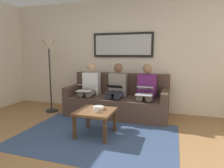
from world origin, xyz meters
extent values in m
cube|color=olive|center=(0.00, 0.00, -0.05)|extent=(6.00, 5.20, 0.10)
cube|color=beige|center=(0.00, -2.60, 1.30)|extent=(6.00, 0.12, 2.60)
cube|color=#33476B|center=(0.00, -0.85, 0.00)|extent=(2.60, 1.80, 0.01)
cube|color=#4C382D|center=(0.00, -2.05, 0.21)|extent=(2.20, 0.90, 0.42)
cube|color=#4C382D|center=(0.00, -2.40, 0.66)|extent=(2.20, 0.20, 0.48)
cube|color=#4C382D|center=(-1.03, -2.05, 0.52)|extent=(0.14, 0.90, 0.20)
cube|color=#4C382D|center=(1.03, -2.05, 0.52)|extent=(0.14, 0.90, 0.20)
cube|color=black|center=(0.00, -2.51, 1.55)|extent=(1.42, 0.04, 0.56)
cube|color=#B2B7BC|center=(0.00, -2.48, 1.55)|extent=(1.32, 0.01, 0.46)
cube|color=brown|center=(0.03, -0.90, 0.41)|extent=(0.59, 0.59, 0.04)
cube|color=#4C331E|center=(-0.23, -0.64, 0.19)|extent=(0.05, 0.05, 0.39)
cube|color=#4C331E|center=(0.29, -0.64, 0.19)|extent=(0.05, 0.05, 0.39)
cube|color=#4C331E|center=(-0.23, -1.16, 0.19)|extent=(0.05, 0.05, 0.39)
cube|color=#4C331E|center=(0.29, -1.16, 0.19)|extent=(0.05, 0.05, 0.39)
cylinder|color=silver|center=(-0.01, -0.82, 0.47)|extent=(0.07, 0.07, 0.09)
cylinder|color=beige|center=(0.01, -0.98, 0.45)|extent=(0.18, 0.18, 0.05)
cube|color=#66236B|center=(-0.64, -2.15, 0.67)|extent=(0.38, 0.22, 0.50)
sphere|color=#997051|center=(-0.64, -2.15, 1.04)|extent=(0.20, 0.20, 0.20)
cylinder|color=gray|center=(-0.73, -1.94, 0.49)|extent=(0.14, 0.42, 0.14)
cylinder|color=gray|center=(-0.55, -1.94, 0.49)|extent=(0.14, 0.42, 0.14)
cylinder|color=gray|center=(-0.73, -1.73, 0.21)|extent=(0.11, 0.11, 0.42)
cylinder|color=gray|center=(-0.55, -1.73, 0.21)|extent=(0.11, 0.11, 0.42)
cube|color=silver|center=(-0.64, -1.73, 0.57)|extent=(0.32, 0.22, 0.01)
cube|color=silver|center=(-0.64, -1.88, 0.67)|extent=(0.32, 0.21, 0.09)
cube|color=#A5C6EA|center=(-0.64, -1.88, 0.68)|extent=(0.29, 0.18, 0.07)
cube|color=gray|center=(0.00, -2.15, 0.67)|extent=(0.38, 0.22, 0.50)
sphere|color=brown|center=(0.00, -2.15, 1.04)|extent=(0.20, 0.20, 0.20)
cylinder|color=#384256|center=(-0.09, -1.94, 0.49)|extent=(0.14, 0.42, 0.14)
cylinder|color=#384256|center=(0.09, -1.94, 0.49)|extent=(0.14, 0.42, 0.14)
cylinder|color=#384256|center=(-0.09, -1.73, 0.21)|extent=(0.11, 0.11, 0.42)
cylinder|color=#384256|center=(0.09, -1.73, 0.21)|extent=(0.11, 0.11, 0.42)
cube|color=black|center=(0.00, -1.73, 0.57)|extent=(0.32, 0.21, 0.01)
cube|color=black|center=(0.00, -1.88, 0.67)|extent=(0.32, 0.20, 0.10)
cube|color=#A5C6EA|center=(0.00, -1.88, 0.67)|extent=(0.29, 0.17, 0.08)
cube|color=silver|center=(0.64, -2.15, 0.67)|extent=(0.38, 0.22, 0.50)
sphere|color=tan|center=(0.64, -2.15, 1.04)|extent=(0.20, 0.20, 0.20)
cylinder|color=gray|center=(0.55, -1.94, 0.49)|extent=(0.14, 0.42, 0.14)
cylinder|color=gray|center=(0.73, -1.94, 0.49)|extent=(0.14, 0.42, 0.14)
cylinder|color=gray|center=(0.55, -1.73, 0.21)|extent=(0.11, 0.11, 0.42)
cylinder|color=gray|center=(0.73, -1.73, 0.21)|extent=(0.11, 0.11, 0.42)
cube|color=white|center=(0.64, -1.73, 0.57)|extent=(0.30, 0.20, 0.01)
cube|color=white|center=(0.64, -1.85, 0.67)|extent=(0.30, 0.20, 0.05)
cube|color=#A5C6EA|center=(0.64, -1.85, 0.68)|extent=(0.27, 0.18, 0.04)
cylinder|color=black|center=(1.55, -1.85, 0.01)|extent=(0.28, 0.28, 0.03)
cylinder|color=black|center=(1.55, -1.85, 0.75)|extent=(0.03, 0.03, 1.50)
cone|color=beige|center=(1.55, -1.85, 1.55)|extent=(0.32, 0.32, 0.22)
camera|label=1|loc=(-1.19, 2.02, 1.36)|focal=31.66mm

